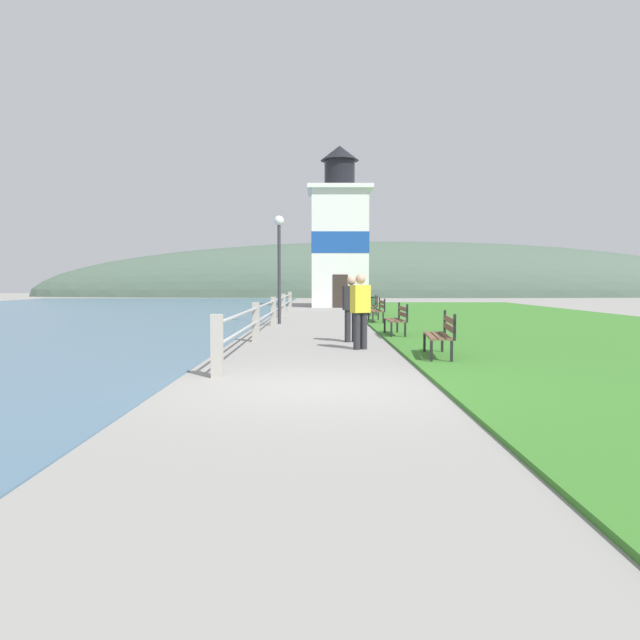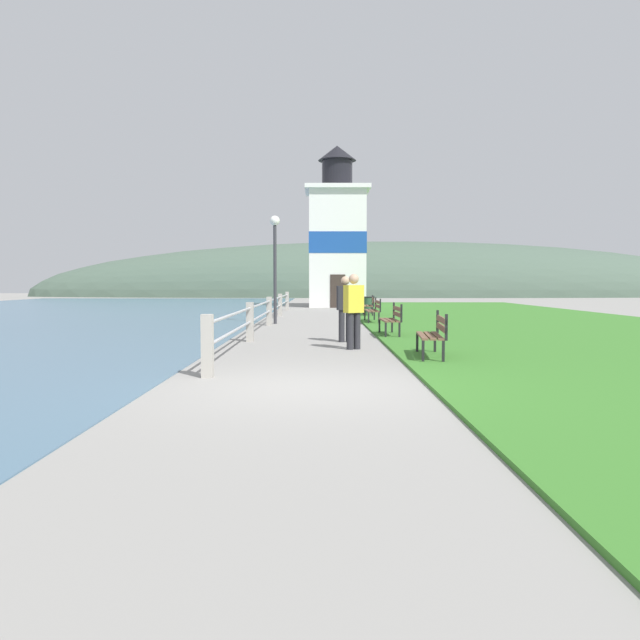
# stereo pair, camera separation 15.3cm
# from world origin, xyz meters

# --- Properties ---
(ground_plane) EXTENTS (160.00, 160.00, 0.00)m
(ground_plane) POSITION_xyz_m (0.00, 0.00, 0.00)
(ground_plane) COLOR gray
(grass_verge) EXTENTS (12.00, 44.56, 0.06)m
(grass_verge) POSITION_xyz_m (7.73, 14.85, 0.03)
(grass_verge) COLOR #387528
(grass_verge) RESTS_ON ground_plane
(seawall_railing) EXTENTS (0.18, 24.43, 1.01)m
(seawall_railing) POSITION_xyz_m (-1.63, 13.13, 0.60)
(seawall_railing) COLOR #A8A399
(seawall_railing) RESTS_ON ground_plane
(park_bench_near) EXTENTS (0.62, 1.73, 0.94)m
(park_bench_near) POSITION_xyz_m (2.42, 3.35, 0.54)
(park_bench_near) COLOR brown
(park_bench_near) RESTS_ON ground_plane
(park_bench_midway) EXTENTS (0.49, 1.61, 0.94)m
(park_bench_midway) POSITION_xyz_m (2.19, 8.51, 0.54)
(park_bench_midway) COLOR brown
(park_bench_midway) RESTS_ON ground_plane
(park_bench_far) EXTENTS (0.47, 2.00, 0.94)m
(park_bench_far) POSITION_xyz_m (2.19, 14.42, 0.54)
(park_bench_far) COLOR brown
(park_bench_far) RESTS_ON ground_plane
(park_bench_by_lighthouse) EXTENTS (0.55, 1.74, 0.94)m
(park_bench_by_lighthouse) POSITION_xyz_m (2.42, 19.27, 0.54)
(park_bench_by_lighthouse) COLOR brown
(park_bench_by_lighthouse) RESTS_ON ground_plane
(lighthouse) EXTENTS (3.96, 3.96, 10.00)m
(lighthouse) POSITION_xyz_m (1.23, 30.28, 4.26)
(lighthouse) COLOR white
(lighthouse) RESTS_ON ground_plane
(person_strolling) EXTENTS (0.48, 0.40, 1.71)m
(person_strolling) POSITION_xyz_m (0.93, 5.20, 0.93)
(person_strolling) COLOR #28282D
(person_strolling) RESTS_ON ground_plane
(person_by_railing) EXTENTS (0.44, 0.29, 1.68)m
(person_by_railing) POSITION_xyz_m (0.81, 6.95, 0.91)
(person_by_railing) COLOR #28282D
(person_by_railing) RESTS_ON ground_plane
(trash_bin) EXTENTS (0.54, 0.54, 0.84)m
(trash_bin) POSITION_xyz_m (2.53, 21.16, 0.42)
(trash_bin) COLOR #2D5138
(trash_bin) RESTS_ON ground_plane
(lamp_post) EXTENTS (0.36, 0.36, 3.96)m
(lamp_post) POSITION_xyz_m (-1.48, 14.02, 2.74)
(lamp_post) COLOR #333338
(lamp_post) RESTS_ON ground_plane
(distant_hillside) EXTENTS (80.00, 16.00, 12.00)m
(distant_hillside) POSITION_xyz_m (8.00, 59.71, 0.00)
(distant_hillside) COLOR #475B4C
(distant_hillside) RESTS_ON ground_plane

